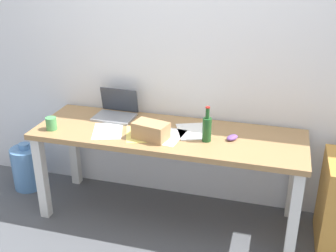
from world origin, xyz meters
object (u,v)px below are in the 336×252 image
Objects in this scene: coffee_mug at (51,124)px; cardboard_box at (151,131)px; beer_bottle at (207,128)px; water_cooler_jug at (27,167)px; laptop_left at (116,111)px; desk at (168,144)px; computer_mouse at (232,137)px.

cardboard_box is at bearing 3.60° from coffee_mug.
beer_bottle reaches higher than cardboard_box.
coffee_mug reaches higher than water_cooler_jug.
coffee_mug is at bearing -29.82° from water_cooler_jug.
beer_bottle is at bearing -17.51° from laptop_left.
water_cooler_jug is at bearing 174.69° from beer_bottle.
coffee_mug is 0.22× the size of water_cooler_jug.
beer_bottle is at bearing -5.31° from water_cooler_jug.
desk is 0.36m from beer_bottle.
cardboard_box is 0.76m from coffee_mug.
beer_bottle is 1.74m from water_cooler_jug.
coffee_mug is at bearing -176.40° from cardboard_box.
beer_bottle reaches higher than computer_mouse.
computer_mouse is 1.87m from water_cooler_jug.
cardboard_box reaches higher than water_cooler_jug.
computer_mouse is at bearing -10.62° from laptop_left.
cardboard_box reaches higher than coffee_mug.
desk is 4.69× the size of water_cooler_jug.
computer_mouse is 1.33m from coffee_mug.
laptop_left is 1.02m from water_cooler_jug.
desk is 20.95× the size of coffee_mug.
laptop_left is 3.36× the size of coffee_mug.
computer_mouse is 0.41× the size of cardboard_box.
laptop_left is 1.25× the size of beer_bottle.
computer_mouse is at bearing 0.15° from desk.
laptop_left is (-0.48, 0.18, 0.14)m from desk.
beer_bottle is at bearing 10.28° from cardboard_box.
water_cooler_jug is (-1.78, 0.08, -0.56)m from computer_mouse.
laptop_left is at bearing 45.02° from coffee_mug.
water_cooler_jug is (-1.31, 0.08, -0.44)m from desk.
laptop_left is 0.97m from computer_mouse.
water_cooler_jug is at bearing -152.73° from computer_mouse.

